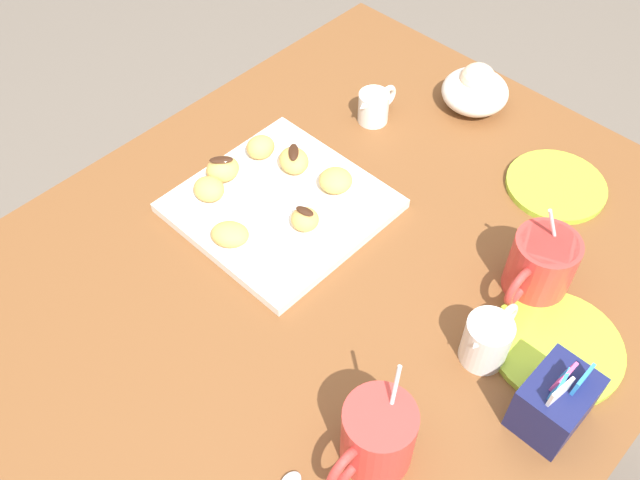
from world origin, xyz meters
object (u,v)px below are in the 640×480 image
Objects in this scene: saucer_lime_right at (556,347)px; beignet_2 at (294,160)px; beignet_3 at (230,234)px; beignet_6 at (225,168)px; beignet_0 at (336,180)px; beignet_1 at (209,189)px; sugar_caddy at (555,402)px; cream_pitcher_white at (488,339)px; coffee_mug_red_right at (377,435)px; pastry_plate_square at (281,206)px; saucer_lime_left at (556,186)px; chocolate_sauce_pitcher at (374,105)px; dining_table at (335,314)px; ice_cream_bowl at (475,89)px; beignet_5 at (260,147)px; coffee_mug_red_left at (541,264)px; beignet_4 at (305,219)px.

beignet_2 is (0.01, -0.47, 0.03)m from saucer_lime_right.
beignet_3 is 0.13m from beignet_6.
beignet_0 is 0.19m from beignet_1.
sugar_caddy reaches higher than beignet_0.
cream_pitcher_white reaches higher than beignet_0.
saucer_lime_right is at bearing 164.18° from coffee_mug_red_right.
saucer_lime_left is (-0.33, 0.28, -0.00)m from pastry_plate_square.
beignet_0 is (0.18, 0.07, 0.00)m from chocolate_sauce_pitcher.
beignet_1 reaches higher than dining_table.
beignet_6 is at bearing -79.72° from saucer_lime_right.
sugar_caddy is at bearing 91.58° from dining_table.
saucer_lime_right is at bearing 100.28° from beignet_6.
beignet_6 is (0.10, -0.14, 0.00)m from beignet_0.
beignet_1 reaches higher than beignet_3.
ice_cream_bowl reaches higher than beignet_5.
beignet_6 is at bearing -110.89° from coffee_mug_red_right.
coffee_mug_red_left is at bearing -174.46° from cream_pitcher_white.
beignet_0 is 0.93× the size of beignet_3.
beignet_3 is at bearing -32.56° from saucer_lime_left.
beignet_1 is 0.16m from beignet_4.
cream_pitcher_white is 2.26× the size of beignet_5.
dining_table is at bearing 31.84° from chocolate_sauce_pitcher.
beignet_6 is (0.02, -0.47, -0.01)m from cream_pitcher_white.
dining_table is 0.27m from beignet_1.
coffee_mug_red_right is at bearing -3.87° from cream_pitcher_white.
beignet_1 is (0.15, -0.13, 0.00)m from beignet_0.
dining_table is 19.44× the size of beignet_3.
chocolate_sauce_pitcher is (-0.28, -0.17, 0.15)m from dining_table.
chocolate_sauce_pitcher reaches higher than beignet_3.
pastry_plate_square is 5.14× the size of beignet_2.
coffee_mug_red_right is 0.52m from beignet_5.
beignet_5 is at bearing -16.44° from chocolate_sauce_pitcher.
coffee_mug_red_right is at bearing 57.82° from beignet_4.
cream_pitcher_white reaches higher than dining_table.
coffee_mug_red_left is 0.39m from ice_cream_bowl.
beignet_5 is (-0.25, -0.46, -0.02)m from coffee_mug_red_right.
coffee_mug_red_left is 0.46m from beignet_5.
coffee_mug_red_left is at bearing 127.10° from dining_table.
saucer_lime_right is at bearing 99.98° from pastry_plate_square.
beignet_0 is at bearing 153.82° from pastry_plate_square.
coffee_mug_red_left is at bearing 48.08° from ice_cream_bowl.
beignet_1 is 0.88× the size of beignet_3.
ice_cream_bowl is at bearing 155.22° from beignet_5.
saucer_lime_left is 3.00× the size of beignet_0.
chocolate_sauce_pitcher is 0.19m from beignet_0.
sugar_caddy is at bearing 95.10° from beignet_1.
beignet_6 is at bearing -87.19° from cream_pitcher_white.
pastry_plate_square is 0.41m from coffee_mug_red_right.
beignet_6 is (0.16, -0.46, -0.02)m from coffee_mug_red_left.
beignet_2 is at bearing -17.11° from ice_cream_bowl.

